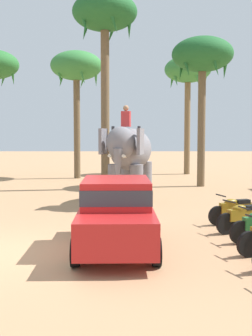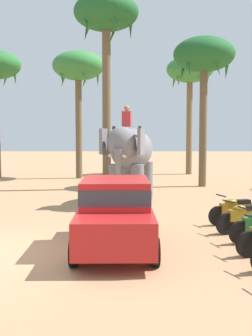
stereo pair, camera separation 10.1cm
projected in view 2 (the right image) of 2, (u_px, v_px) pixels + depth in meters
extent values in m
plane|color=tan|center=(32.00, 253.00, 10.06)|extent=(120.00, 120.00, 0.00)
cube|color=red|center=(115.00, 222.00, 10.22)|extent=(1.78, 4.13, 0.76)
cube|color=red|center=(115.00, 192.00, 10.26)|extent=(1.60, 2.13, 0.64)
cube|color=#2D3842|center=(115.00, 192.00, 10.26)|extent=(1.62, 2.15, 0.35)
cylinder|color=black|center=(155.00, 252.00, 8.99)|extent=(0.19, 0.60, 0.60)
cylinder|color=black|center=(74.00, 252.00, 8.97)|extent=(0.19, 0.60, 0.60)
cylinder|color=black|center=(148.00, 226.00, 11.53)|extent=(0.19, 0.60, 0.60)
cylinder|color=black|center=(84.00, 226.00, 11.51)|extent=(0.19, 0.60, 0.60)
ellipsoid|color=slate|center=(132.00, 149.00, 17.51)|extent=(2.29, 3.39, 1.70)
cylinder|color=slate|center=(137.00, 185.00, 16.61)|extent=(0.52, 0.52, 1.60)
cylinder|color=slate|center=(115.00, 185.00, 16.83)|extent=(0.52, 0.52, 1.60)
cylinder|color=slate|center=(147.00, 180.00, 18.41)|extent=(0.52, 0.52, 1.60)
cylinder|color=slate|center=(127.00, 180.00, 18.62)|extent=(0.52, 0.52, 1.60)
ellipsoid|color=slate|center=(122.00, 143.00, 15.92)|extent=(1.31, 1.23, 1.20)
cube|color=slate|center=(141.00, 141.00, 15.83)|extent=(0.31, 0.81, 0.96)
cube|color=slate|center=(104.00, 141.00, 16.19)|extent=(0.31, 0.81, 0.96)
cone|color=slate|center=(118.00, 171.00, 15.56)|extent=(0.44, 0.44, 1.60)
cone|color=beige|center=(126.00, 157.00, 15.50)|extent=(0.25, 0.57, 0.21)
cone|color=beige|center=(112.00, 157.00, 15.63)|extent=(0.25, 0.57, 0.21)
cube|color=red|center=(127.00, 119.00, 16.59)|extent=(0.39, 0.31, 0.60)
sphere|color=#A87A56|center=(127.00, 108.00, 16.56)|extent=(0.22, 0.22, 0.22)
cylinder|color=#333338|center=(140.00, 133.00, 16.51)|extent=(0.12, 0.12, 0.55)
cylinder|color=#333338|center=(114.00, 133.00, 16.76)|extent=(0.12, 0.12, 0.55)
cylinder|color=black|center=(248.00, 245.00, 9.61)|extent=(0.60, 0.29, 0.60)
cylinder|color=black|center=(252.00, 217.00, 9.60)|extent=(0.22, 0.53, 0.04)
cylinder|color=black|center=(240.00, 233.00, 10.76)|extent=(0.60, 0.26, 0.60)
cylinder|color=black|center=(244.00, 208.00, 10.73)|extent=(0.19, 0.54, 0.04)
cylinder|color=black|center=(226.00, 224.00, 11.82)|extent=(0.59, 0.33, 0.60)
cube|color=olive|center=(244.00, 214.00, 12.04)|extent=(1.01, 0.59, 0.32)
ellipsoid|color=olive|center=(239.00, 208.00, 11.97)|extent=(0.50, 0.40, 0.20)
cube|color=black|center=(251.00, 208.00, 12.12)|extent=(0.49, 0.38, 0.12)
cylinder|color=black|center=(229.00, 201.00, 11.81)|extent=(0.26, 0.52, 0.04)
cylinder|color=black|center=(218.00, 216.00, 12.97)|extent=(0.60, 0.28, 0.60)
cylinder|color=black|center=(252.00, 214.00, 13.33)|extent=(0.60, 0.28, 0.60)
cube|color=olive|center=(236.00, 208.00, 13.13)|extent=(1.03, 0.50, 0.32)
ellipsoid|color=olive|center=(231.00, 202.00, 13.07)|extent=(0.49, 0.36, 0.20)
cube|color=black|center=(243.00, 202.00, 13.19)|extent=(0.49, 0.34, 0.12)
cylinder|color=black|center=(221.00, 196.00, 12.95)|extent=(0.20, 0.54, 0.04)
cone|color=#286B2D|center=(15.00, 73.00, 27.12)|extent=(0.40, 0.92, 1.64)
cone|color=#286B2D|center=(7.00, 75.00, 28.27)|extent=(0.91, 0.57, 1.67)
cylinder|color=brown|center=(79.00, 124.00, 26.88)|extent=(0.40, 0.40, 6.80)
ellipsoid|color=#337A38|center=(78.00, 66.00, 26.60)|extent=(3.20, 3.20, 1.80)
cone|color=#337A38|center=(98.00, 74.00, 26.63)|extent=(0.40, 0.92, 1.64)
cone|color=#337A38|center=(86.00, 76.00, 27.77)|extent=(0.91, 0.57, 1.67)
cone|color=#337A38|center=(64.00, 75.00, 27.35)|extent=(0.73, 0.83, 1.69)
cone|color=#337A38|center=(61.00, 72.00, 25.94)|extent=(0.73, 0.83, 1.69)
cone|color=#337A38|center=(82.00, 71.00, 25.49)|extent=(0.91, 0.57, 1.67)
cylinder|color=brown|center=(107.00, 104.00, 21.43)|extent=(0.42, 0.42, 8.55)
ellipsoid|color=#1E5B28|center=(106.00, 12.00, 21.08)|extent=(3.20, 3.20, 1.80)
cone|color=#1E5B28|center=(131.00, 22.00, 21.11)|extent=(0.40, 0.92, 1.64)
cone|color=#1E5B28|center=(115.00, 28.00, 22.25)|extent=(0.91, 0.57, 1.67)
cone|color=#1E5B28|center=(88.00, 26.00, 21.83)|extent=(0.73, 0.83, 1.69)
cone|color=#1E5B28|center=(85.00, 19.00, 20.42)|extent=(0.73, 0.83, 1.69)
cone|color=#1E5B28|center=(113.00, 16.00, 19.98)|extent=(0.91, 0.57, 1.67)
cylinder|color=brown|center=(203.00, 123.00, 22.61)|extent=(0.40, 0.40, 6.72)
ellipsoid|color=#1E5B28|center=(204.00, 54.00, 22.33)|extent=(3.20, 3.20, 1.80)
cone|color=#1E5B28|center=(227.00, 64.00, 22.36)|extent=(0.40, 0.92, 1.64)
cone|color=#1E5B28|center=(207.00, 67.00, 23.51)|extent=(0.91, 0.57, 1.67)
cone|color=#1E5B28|center=(184.00, 66.00, 23.08)|extent=(0.73, 0.83, 1.69)
cone|color=#1E5B28|center=(187.00, 62.00, 21.68)|extent=(0.73, 0.83, 1.69)
cone|color=#1E5B28|center=(215.00, 60.00, 21.23)|extent=(0.91, 0.57, 1.67)
cylinder|color=brown|center=(189.00, 124.00, 29.63)|extent=(0.40, 0.40, 7.00)
ellipsoid|color=#337A38|center=(190.00, 69.00, 29.35)|extent=(3.20, 3.20, 1.80)
cone|color=#337A38|center=(207.00, 77.00, 29.37)|extent=(0.40, 0.92, 1.64)
cone|color=#337A38|center=(193.00, 79.00, 30.52)|extent=(0.91, 0.57, 1.67)
cone|color=#337A38|center=(175.00, 78.00, 30.10)|extent=(0.73, 0.83, 1.69)
cone|color=#337A38|center=(177.00, 75.00, 28.69)|extent=(0.73, 0.83, 1.69)
cone|color=#337A38|center=(198.00, 74.00, 28.24)|extent=(0.91, 0.57, 1.67)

